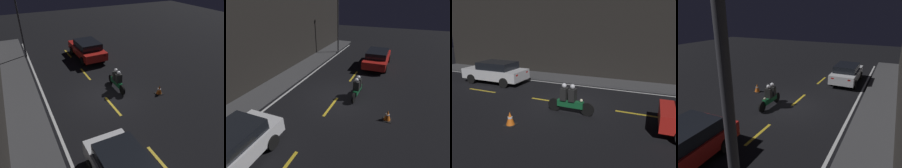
# 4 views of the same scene
# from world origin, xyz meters

# --- Properties ---
(ground_plane) EXTENTS (56.00, 56.00, 0.00)m
(ground_plane) POSITION_xyz_m (0.00, 0.00, 0.00)
(ground_plane) COLOR black
(raised_curb) EXTENTS (28.00, 1.95, 0.14)m
(raised_curb) POSITION_xyz_m (0.00, 4.54, 0.07)
(raised_curb) COLOR #424244
(raised_curb) RESTS_ON ground
(lane_dash_b) EXTENTS (2.00, 0.14, 0.01)m
(lane_dash_b) POSITION_xyz_m (-5.50, 0.00, 0.00)
(lane_dash_b) COLOR gold
(lane_dash_b) RESTS_ON ground
(lane_dash_c) EXTENTS (2.00, 0.14, 0.01)m
(lane_dash_c) POSITION_xyz_m (-1.00, 0.00, 0.00)
(lane_dash_c) COLOR gold
(lane_dash_c) RESTS_ON ground
(lane_dash_d) EXTENTS (2.00, 0.14, 0.01)m
(lane_dash_d) POSITION_xyz_m (3.50, 0.00, 0.00)
(lane_dash_d) COLOR gold
(lane_dash_d) RESTS_ON ground
(lane_dash_e) EXTENTS (2.00, 0.14, 0.01)m
(lane_dash_e) POSITION_xyz_m (8.00, 0.00, 0.00)
(lane_dash_e) COLOR gold
(lane_dash_e) RESTS_ON ground
(lane_solid_kerb) EXTENTS (25.20, 0.14, 0.01)m
(lane_solid_kerb) POSITION_xyz_m (0.00, 3.32, 0.00)
(lane_solid_kerb) COLOR silver
(lane_solid_kerb) RESTS_ON ground
(taxi_red) EXTENTS (4.40, 2.08, 1.46)m
(taxi_red) POSITION_xyz_m (6.44, -1.27, 0.78)
(taxi_red) COLOR red
(taxi_red) RESTS_ON ground
(motorcycle) EXTENTS (2.19, 0.37, 1.37)m
(motorcycle) POSITION_xyz_m (0.62, -1.09, 0.64)
(motorcycle) COLOR black
(motorcycle) RESTS_ON ground
(traffic_cone_near) EXTENTS (0.44, 0.44, 0.57)m
(traffic_cone_near) POSITION_xyz_m (-1.07, -3.15, 0.28)
(traffic_cone_near) COLOR black
(traffic_cone_near) RESTS_ON ground
(street_lamp) EXTENTS (0.28, 0.28, 5.76)m
(street_lamp) POSITION_xyz_m (8.88, 3.42, 3.24)
(street_lamp) COLOR #333338
(street_lamp) RESTS_ON ground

